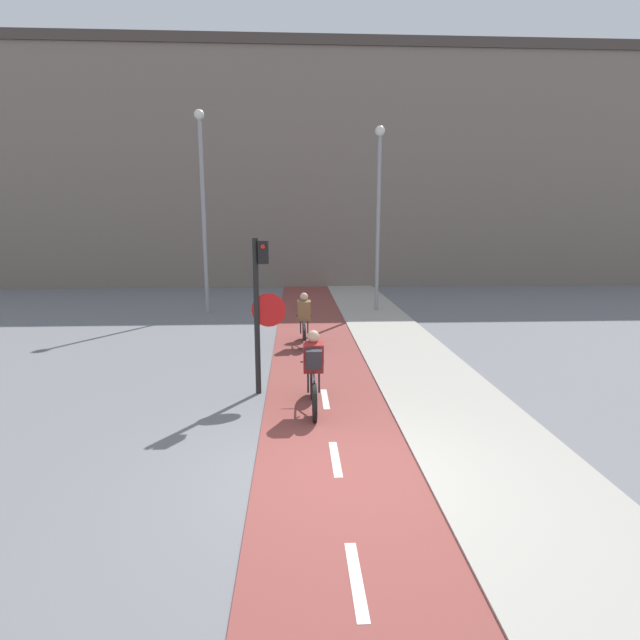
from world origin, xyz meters
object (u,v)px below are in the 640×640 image
Objects in this scene: street_lamp_sidewalk at (378,201)px; traffic_light_pole at (261,299)px; street_lamp_far at (203,193)px; cyclist_near at (313,373)px; cyclist_far at (304,322)px.

traffic_light_pole is at bearing -112.38° from street_lamp_sidewalk.
traffic_light_pole is 0.45× the size of street_lamp_sidewalk.
street_lamp_far is 11.53m from cyclist_near.
cyclist_near is at bearing -105.37° from street_lamp_sidewalk.
traffic_light_pole is at bearing 134.95° from cyclist_near.
street_lamp_sidewalk is 3.84× the size of cyclist_near.
street_lamp_far is 6.49m from street_lamp_sidewalk.
cyclist_near is (-2.81, -10.24, -3.46)m from street_lamp_sidewalk.
traffic_light_pole is 9.99m from street_lamp_far.
street_lamp_far is at bearing 109.64° from cyclist_near.
traffic_light_pole is 4.23m from cyclist_far.
street_lamp_sidewalk is 11.16m from cyclist_near.
traffic_light_pole is 10.24m from street_lamp_sidewalk.
cyclist_far is (0.91, 3.94, -1.26)m from traffic_light_pole.
street_lamp_far reaches higher than cyclist_far.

